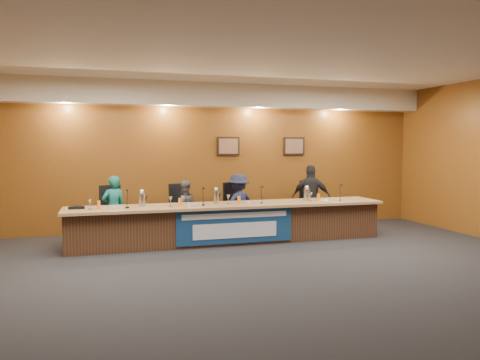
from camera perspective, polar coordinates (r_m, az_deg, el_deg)
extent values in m
plane|color=black|center=(6.91, 4.04, -11.44)|extent=(10.00, 10.00, 0.00)
cube|color=silver|center=(6.79, 4.19, 15.57)|extent=(10.00, 8.00, 0.04)
cube|color=brown|center=(10.49, -3.60, 2.77)|extent=(10.00, 0.04, 3.20)
cube|color=beige|center=(10.31, -3.32, 10.26)|extent=(10.00, 0.50, 0.50)
cube|color=#472B1A|center=(9.07, -1.29, -5.39)|extent=(6.00, 0.80, 0.70)
cube|color=#A2794E|center=(8.96, -1.21, -3.08)|extent=(6.10, 0.95, 0.05)
cube|color=navy|center=(8.67, -0.57, -5.63)|extent=(2.20, 0.02, 0.65)
cube|color=silver|center=(8.62, -0.55, -4.34)|extent=(2.00, 0.01, 0.10)
cube|color=silver|center=(8.67, -0.55, -6.17)|extent=(1.60, 0.01, 0.28)
cube|color=black|center=(10.56, -1.44, 4.14)|extent=(0.52, 0.04, 0.42)
cube|color=black|center=(11.08, 6.59, 4.12)|extent=(0.52, 0.04, 0.42)
imported|color=#126159|center=(9.43, -15.15, -3.38)|extent=(0.55, 0.45, 1.28)
imported|color=#4E4D51|center=(9.56, -6.85, -3.49)|extent=(0.64, 0.54, 1.17)
imported|color=#161C38|center=(9.81, -0.19, -2.98)|extent=(0.93, 0.73, 1.27)
imported|color=black|center=(10.39, 8.67, -2.15)|extent=(0.91, 0.63, 1.44)
cube|color=black|center=(9.55, -15.15, -4.26)|extent=(0.59, 0.59, 0.08)
cube|color=black|center=(9.68, -6.94, -4.03)|extent=(0.59, 0.59, 0.08)
cube|color=black|center=(9.93, -0.35, -3.79)|extent=(0.59, 0.59, 0.08)
cube|color=black|center=(10.51, 8.42, -3.39)|extent=(0.62, 0.62, 0.08)
cube|color=white|center=(8.43, -14.81, -3.20)|extent=(0.24, 0.08, 0.10)
cylinder|color=black|center=(8.58, -13.58, -3.29)|extent=(0.07, 0.07, 0.02)
cylinder|color=orange|center=(8.57, -16.85, -2.92)|extent=(0.06, 0.06, 0.15)
cylinder|color=silver|center=(8.57, -17.81, -2.84)|extent=(0.08, 0.08, 0.18)
cube|color=white|center=(8.54, -5.47, -2.98)|extent=(0.24, 0.08, 0.10)
cylinder|color=black|center=(8.74, -4.56, -3.05)|extent=(0.07, 0.07, 0.02)
cylinder|color=orange|center=(8.69, -7.32, -2.67)|extent=(0.06, 0.06, 0.15)
cylinder|color=silver|center=(8.65, -8.46, -2.62)|extent=(0.08, 0.08, 0.18)
cube|color=white|center=(8.87, 1.80, -2.70)|extent=(0.24, 0.08, 0.10)
cylinder|color=black|center=(9.02, 2.55, -2.81)|extent=(0.07, 0.07, 0.02)
cylinder|color=orange|center=(8.96, -0.13, -2.43)|extent=(0.06, 0.06, 0.15)
cylinder|color=silver|center=(8.91, -1.44, -2.38)|extent=(0.08, 0.08, 0.18)
cube|color=white|center=(9.46, 11.36, -2.35)|extent=(0.24, 0.08, 0.10)
cylinder|color=black|center=(9.69, 11.98, -2.41)|extent=(0.07, 0.07, 0.02)
cylinder|color=orange|center=(9.57, 9.53, -2.07)|extent=(0.06, 0.06, 0.15)
cylinder|color=silver|center=(9.47, 8.59, -2.03)|extent=(0.08, 0.08, 0.18)
cylinder|color=silver|center=(8.77, -11.86, -2.36)|extent=(0.13, 0.13, 0.25)
cylinder|color=silver|center=(8.96, -2.92, -2.08)|extent=(0.11, 0.11, 0.26)
cylinder|color=silver|center=(9.59, 8.14, -1.77)|extent=(0.13, 0.13, 0.24)
cylinder|color=black|center=(8.73, -19.29, -3.18)|extent=(0.32, 0.32, 0.05)
cube|color=white|center=(9.64, 10.78, -2.47)|extent=(0.26, 0.33, 0.01)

